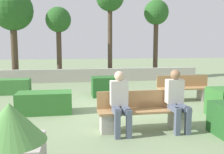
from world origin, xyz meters
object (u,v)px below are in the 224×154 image
at_px(person_seated_woman, 120,99).
at_px(planter_corner_left, 11,142).
at_px(bench_front, 144,114).
at_px(tree_rightmost, 156,15).
at_px(person_seated_man, 177,97).
at_px(tree_center_left, 58,22).
at_px(tree_leftmost, 13,12).
at_px(tree_center_right, 110,0).
at_px(bench_left_side, 185,91).

height_order(person_seated_woman, planter_corner_left, person_seated_woman).
xyz_separation_m(bench_front, tree_rightmost, (3.42, 9.01, 3.35)).
relative_size(bench_front, person_seated_man, 1.54).
distance_m(person_seated_woman, tree_center_left, 9.13).
xyz_separation_m(tree_leftmost, tree_center_right, (5.12, 0.10, 0.75)).
height_order(planter_corner_left, tree_rightmost, tree_rightmost).
xyz_separation_m(person_seated_woman, planter_corner_left, (-1.86, -1.76, -0.14)).
bearing_deg(bench_left_side, tree_center_right, 114.48).
height_order(person_seated_woman, tree_center_left, tree_center_left).
bearing_deg(person_seated_woman, tree_rightmost, 66.38).
bearing_deg(planter_corner_left, tree_center_right, 73.90).
bearing_deg(planter_corner_left, tree_leftmost, 101.17).
distance_m(bench_front, tree_leftmost, 10.24).
relative_size(person_seated_woman, tree_rightmost, 0.29).
xyz_separation_m(bench_left_side, tree_rightmost, (1.14, 6.34, 3.36)).
bearing_deg(tree_leftmost, person_seated_woman, -65.76).
height_order(bench_front, planter_corner_left, planter_corner_left).
distance_m(planter_corner_left, tree_center_left, 10.73).
distance_m(person_seated_man, planter_corner_left, 3.61).
relative_size(bench_left_side, planter_corner_left, 1.66).
bearing_deg(tree_rightmost, tree_center_left, -174.94).
bearing_deg(person_seated_man, tree_center_right, 90.63).
relative_size(bench_left_side, tree_center_left, 0.48).
height_order(person_seated_man, tree_rightmost, tree_rightmost).
distance_m(tree_leftmost, tree_center_right, 5.18).
xyz_separation_m(person_seated_man, tree_center_left, (-2.91, 8.66, 2.39)).
height_order(bench_left_side, tree_leftmost, tree_leftmost).
relative_size(tree_center_left, tree_rightmost, 0.86).
distance_m(person_seated_man, tree_leftmost, 10.57).
bearing_deg(person_seated_man, planter_corner_left, -150.78).
relative_size(bench_left_side, tree_leftmost, 0.40).
bearing_deg(tree_center_left, tree_center_right, 3.33).
relative_size(bench_left_side, person_seated_man, 1.39).
xyz_separation_m(person_seated_woman, tree_rightmost, (4.00, 9.16, 2.94)).
bearing_deg(person_seated_woman, bench_front, 13.82).
xyz_separation_m(tree_center_left, tree_center_right, (2.81, 0.16, 1.27)).
bearing_deg(tree_rightmost, person_seated_woman, -113.62).
bearing_deg(tree_center_left, bench_front, -75.53).
xyz_separation_m(person_seated_woman, tree_center_right, (1.20, 8.82, 3.67)).
bearing_deg(tree_rightmost, bench_left_side, -100.23).
distance_m(tree_leftmost, tree_rightmost, 7.94).
bearing_deg(bench_front, tree_center_right, 85.93).
height_order(person_seated_man, planter_corner_left, person_seated_man).
distance_m(tree_center_right, tree_rightmost, 2.92).
xyz_separation_m(person_seated_man, person_seated_woman, (-1.29, -0.00, -0.01)).
relative_size(bench_front, tree_center_left, 0.53).
distance_m(bench_front, person_seated_man, 0.84).
distance_m(bench_left_side, planter_corner_left, 6.58).
bearing_deg(bench_left_side, tree_center_left, 136.48).
relative_size(tree_leftmost, tree_center_right, 0.90).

